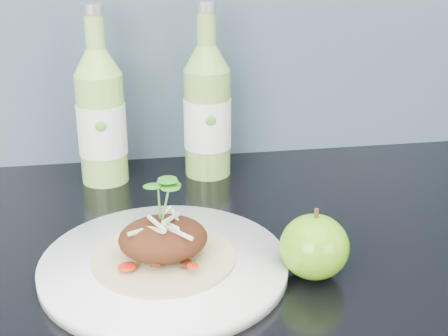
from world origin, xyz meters
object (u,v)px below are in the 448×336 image
(cider_bottle_left, at_px, (101,117))
(cider_bottle_right, at_px, (207,112))
(dinner_plate, at_px, (164,265))
(green_apple, at_px, (314,247))

(cider_bottle_left, distance_m, cider_bottle_right, 0.16)
(dinner_plate, height_order, cider_bottle_left, cider_bottle_left)
(dinner_plate, relative_size, green_apple, 3.41)
(cider_bottle_right, bearing_deg, green_apple, -64.32)
(dinner_plate, height_order, green_apple, green_apple)
(green_apple, bearing_deg, cider_bottle_right, 103.25)
(green_apple, relative_size, cider_bottle_left, 0.38)
(dinner_plate, bearing_deg, cider_bottle_right, 72.34)
(cider_bottle_right, bearing_deg, cider_bottle_left, -166.83)
(green_apple, distance_m, cider_bottle_right, 0.34)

